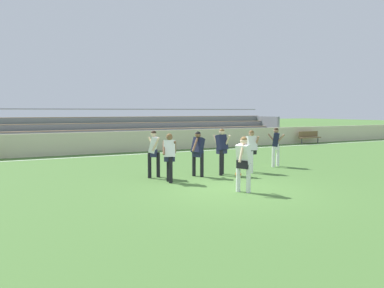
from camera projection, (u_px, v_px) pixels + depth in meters
name	position (u px, v px, depth m)	size (l,w,h in m)	color
ground_plane	(232.00, 190.00, 11.22)	(160.00, 160.00, 0.00)	#477033
field_line_sideline	(131.00, 154.00, 20.25)	(44.00, 0.12, 0.01)	white
sideline_wall	(124.00, 142.00, 21.29)	(48.00, 0.16, 1.21)	beige
bleacher_stand	(139.00, 131.00, 24.39)	(20.95, 3.14, 2.52)	#897051
bench_near_bin	(309.00, 136.00, 26.84)	(1.80, 0.40, 0.90)	brown
player_dark_deep_cover	(198.00, 150.00, 13.41)	(0.68, 0.52, 1.64)	black
player_dark_wide_left	(222.00, 147.00, 13.76)	(0.45, 0.58, 1.72)	black
player_white_overlapping	(154.00, 150.00, 13.16)	(0.49, 0.63, 1.68)	black
player_white_trailing_run	(251.00, 148.00, 14.27)	(0.44, 0.48, 1.63)	white
player_dark_challenging	(276.00, 144.00, 15.77)	(0.47, 0.73, 1.66)	white
player_white_on_ball	(169.00, 153.00, 12.30)	(0.62, 0.46, 1.63)	black
player_white_wide_right	(244.00, 159.00, 10.79)	(0.59, 0.48, 1.63)	white
soccer_ball	(238.00, 174.00, 13.29)	(0.22, 0.22, 0.22)	orange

